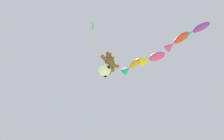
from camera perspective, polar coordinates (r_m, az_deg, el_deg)
name	(u,v)px	position (r m, az deg, el deg)	size (l,w,h in m)	color
teddy_bear_kite	(110,62)	(12.23, -0.79, 3.25)	(1.94, 0.85, 1.96)	brown
soccer_ball_kite	(105,70)	(10.78, -2.79, 0.04)	(1.02, 1.01, 0.94)	white
fish_kite_tangerine	(131,67)	(13.12, 7.21, 1.30)	(0.67, 2.04, 0.66)	orange
fish_kite_magenta	(151,59)	(12.39, 14.60, 4.23)	(1.44, 2.10, 0.88)	#E53F9E
fish_kite_crimson	(176,42)	(12.49, 23.04, 9.75)	(0.71, 1.93, 0.66)	red
fish_kite_violet	(194,31)	(13.25, 28.84, 12.97)	(0.96, 1.99, 0.66)	purple
diamond_kite	(93,28)	(13.32, -7.42, 15.70)	(0.68, 0.71, 2.98)	green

